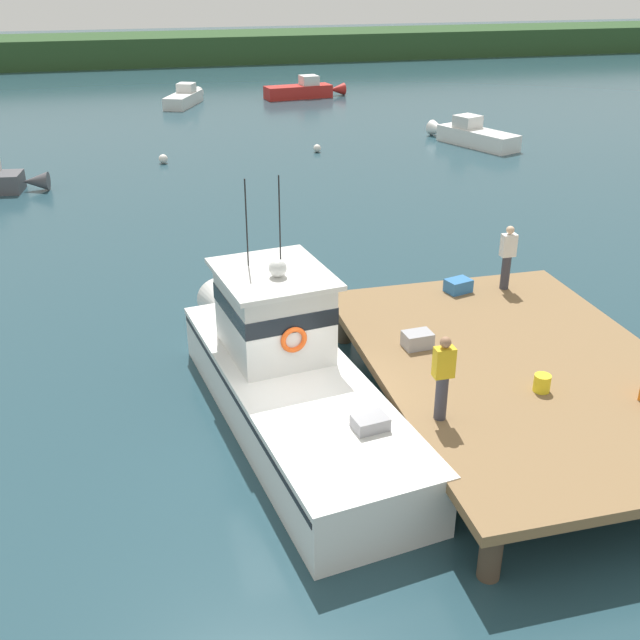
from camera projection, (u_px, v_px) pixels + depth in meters
The scene contains 14 objects.
ground_plane at pixel (293, 446), 14.75m from camera, with size 200.00×200.00×0.00m, color #23424C.
dock at pixel (522, 369), 15.34m from camera, with size 6.00×9.00×1.20m.
main_fishing_boat at pixel (286, 373), 15.35m from camera, with size 3.71×9.96×4.80m.
crate_single_far at pixel (458, 286), 18.52m from camera, with size 0.60×0.44×0.32m, color #3370B2.
crate_stack_mid_dock at pixel (417, 340), 15.88m from camera, with size 0.60×0.44×0.34m, color #9E9EA3.
bait_bucket at pixel (542, 383), 14.26m from camera, with size 0.32×0.32×0.34m, color yellow.
deckhand_by_the_boat at pixel (507, 256), 18.41m from camera, with size 0.36×0.22×1.63m.
deckhand_further_back at pixel (443, 376), 13.11m from camera, with size 0.36×0.22×1.63m.
moored_boat_off_the_point at pixel (472, 135), 38.40m from camera, with size 3.16×5.58×1.42m.
moored_boat_near_channel at pixel (185, 98), 48.93m from camera, with size 3.04×5.16×1.32m.
moored_boat_far_left at pixel (304, 90), 51.41m from camera, with size 5.79×2.04×1.45m.
mooring_buoy_channel_marker at pixel (317, 148), 37.04m from camera, with size 0.38×0.38×0.38m, color silver.
mooring_buoy_inshore at pixel (163, 159), 34.99m from camera, with size 0.42×0.42×0.42m, color silver.
far_shoreline at pixel (148, 49), 68.38m from camera, with size 120.00×8.00×2.40m, color #284723.
Camera 1 is at (-2.47, -11.96, 8.64)m, focal length 42.18 mm.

